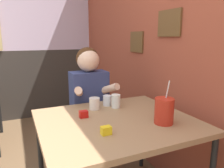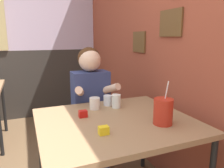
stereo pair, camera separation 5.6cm
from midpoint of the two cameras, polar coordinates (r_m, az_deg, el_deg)
brick_wall_right at (r=2.61m, az=5.76°, el=13.13°), size 0.08×4.75×2.70m
back_wall at (r=3.73m, az=-26.84°, el=11.66°), size 5.88×0.09×2.70m
main_table at (r=1.58m, az=1.93°, el=-11.24°), size 1.06×0.93×0.73m
person_seated at (r=2.13m, az=-4.82°, el=-5.94°), size 0.42×0.41×1.21m
cocktail_pitcher at (r=1.49m, az=14.27°, el=-6.97°), size 0.13×0.13×0.29m
glass_near_pitcher at (r=1.85m, az=-0.29°, el=-4.30°), size 0.07×0.07×0.09m
glass_center at (r=1.79m, az=1.99°, el=-4.48°), size 0.07×0.07×0.11m
glass_far_side at (r=1.76m, az=-3.64°, el=-5.07°), size 0.08×0.08×0.09m
condiment_ketchup at (r=1.60m, az=-6.59°, el=-7.76°), size 0.06×0.04×0.05m
condiment_mustard at (r=1.32m, az=-0.97°, el=-12.02°), size 0.06×0.04×0.05m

